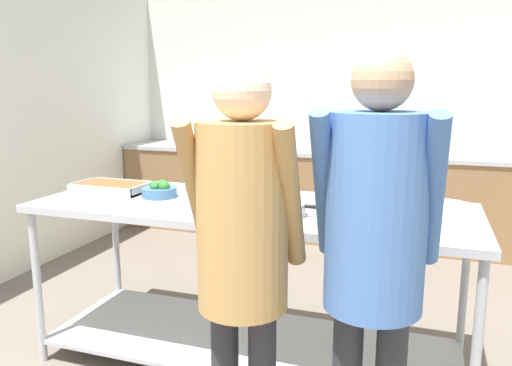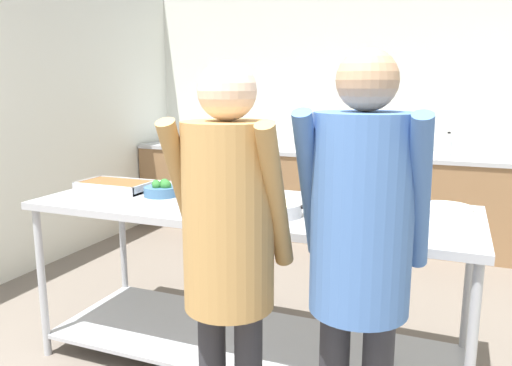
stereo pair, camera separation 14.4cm
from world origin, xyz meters
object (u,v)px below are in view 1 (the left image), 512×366
at_px(guest_serving_left, 243,236).
at_px(serving_tray_roast, 225,191).
at_px(plate_stack, 444,207).
at_px(guest_serving_right, 375,235).
at_px(serving_tray_greens, 375,198).
at_px(water_bottle, 434,144).
at_px(broccoli_bowl, 160,191).
at_px(sauce_pan, 280,208).
at_px(serving_tray_vegetables, 111,187).

bearing_deg(guest_serving_left, serving_tray_roast, 115.77).
bearing_deg(guest_serving_left, plate_stack, 54.82).
bearing_deg(guest_serving_right, serving_tray_greens, 95.54).
bearing_deg(water_bottle, guest_serving_left, -101.89).
bearing_deg(guest_serving_left, broccoli_bowl, 134.44).
height_order(plate_stack, guest_serving_right, guest_serving_right).
bearing_deg(broccoli_bowl, plate_stack, 6.98).
xyz_separation_m(sauce_pan, serving_tray_greens, (0.42, 0.43, -0.01)).
height_order(serving_tray_roast, guest_serving_left, guest_serving_left).
bearing_deg(guest_serving_left, serving_tray_vegetables, 143.26).
xyz_separation_m(sauce_pan, water_bottle, (0.74, 2.61, 0.06)).
relative_size(serving_tray_vegetables, serving_tray_greens, 1.18).
bearing_deg(serving_tray_vegetables, guest_serving_left, -36.74).
xyz_separation_m(serving_tray_greens, water_bottle, (0.32, 2.19, 0.07)).
bearing_deg(serving_tray_greens, serving_tray_roast, -174.65).
relative_size(serving_tray_vegetables, water_bottle, 1.89).
bearing_deg(plate_stack, water_bottle, 90.91).
height_order(sauce_pan, water_bottle, water_bottle).
xyz_separation_m(sauce_pan, plate_stack, (0.78, 0.36, -0.02)).
bearing_deg(sauce_pan, plate_stack, 24.86).
distance_m(serving_tray_vegetables, broccoli_bowl, 0.36).
bearing_deg(guest_serving_right, water_bottle, 85.90).
bearing_deg(sauce_pan, serving_tray_vegetables, 169.38).
bearing_deg(serving_tray_roast, guest_serving_right, -43.60).
relative_size(serving_tray_greens, guest_serving_left, 0.22).
bearing_deg(serving_tray_roast, serving_tray_vegetables, -168.99).
relative_size(guest_serving_left, water_bottle, 7.12).
relative_size(broccoli_bowl, guest_serving_left, 0.12).
xyz_separation_m(broccoli_bowl, sauce_pan, (0.77, -0.17, -0.00)).
bearing_deg(plate_stack, serving_tray_vegetables, -175.52).
height_order(broccoli_bowl, guest_serving_left, guest_serving_left).
distance_m(broccoli_bowl, plate_stack, 1.56).
xyz_separation_m(broccoli_bowl, serving_tray_roast, (0.33, 0.17, -0.01)).
relative_size(serving_tray_vegetables, guest_serving_right, 0.26).
xyz_separation_m(plate_stack, guest_serving_right, (-0.26, -0.92, 0.09)).
bearing_deg(serving_tray_greens, sauce_pan, -134.58).
relative_size(sauce_pan, serving_tray_greens, 1.09).
height_order(serving_tray_vegetables, serving_tray_greens, same).
height_order(serving_tray_vegetables, broccoli_bowl, broccoli_bowl).
xyz_separation_m(sauce_pan, guest_serving_right, (0.52, -0.56, 0.08)).
xyz_separation_m(serving_tray_vegetables, broccoli_bowl, (0.36, -0.04, 0.01)).
xyz_separation_m(serving_tray_greens, guest_serving_left, (-0.37, -1.10, 0.07)).
bearing_deg(guest_serving_right, serving_tray_roast, 136.40).
height_order(sauce_pan, guest_serving_right, guest_serving_right).
height_order(guest_serving_right, water_bottle, guest_serving_right).
bearing_deg(water_bottle, serving_tray_vegetables, -127.94).
height_order(broccoli_bowl, plate_stack, broccoli_bowl).
bearing_deg(serving_tray_roast, serving_tray_greens, 5.35).
relative_size(plate_stack, water_bottle, 1.19).
xyz_separation_m(serving_tray_vegetables, guest_serving_right, (1.65, -0.77, 0.09)).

